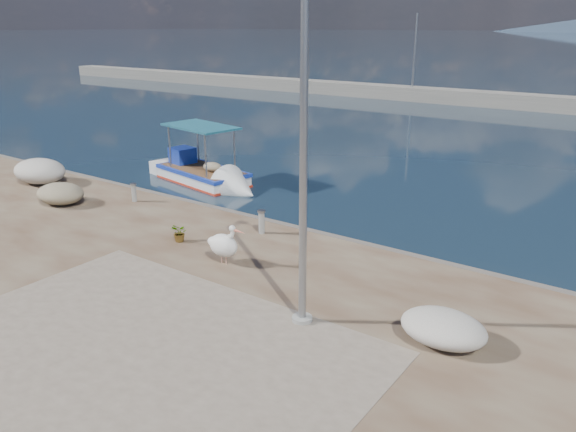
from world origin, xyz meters
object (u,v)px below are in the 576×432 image
Objects in this scene: pelican at (224,245)px; bollard_near at (262,221)px; boat_left at (202,177)px; lamp_post at (304,171)px.

pelican is 1.58× the size of bollard_near.
boat_left reaches higher than pelican.
lamp_post is 6.16m from bollard_near.
lamp_post is at bearing -26.80° from boat_left.
boat_left is 0.89× the size of lamp_post.
pelican is (7.52, -6.98, 0.81)m from boat_left.
bollard_near is at bearing -23.26° from boat_left.
pelican reaches higher than bollard_near.
bollard_near is at bearing 99.65° from pelican.
lamp_post reaches higher than bollard_near.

